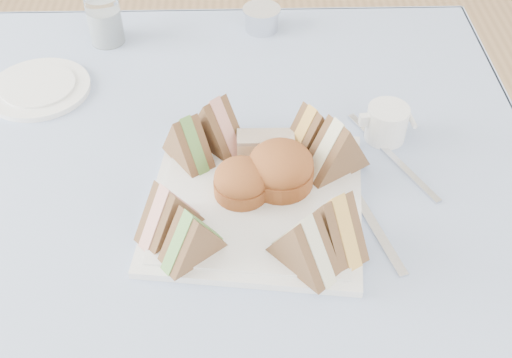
{
  "coord_description": "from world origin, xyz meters",
  "views": [
    {
      "loc": [
        0.05,
        -0.68,
        1.42
      ],
      "look_at": [
        0.07,
        -0.04,
        0.8
      ],
      "focal_mm": 45.0,
      "sensor_mm": 36.0,
      "label": 1
    }
  ],
  "objects_px": {
    "serving_plate": "(256,201)",
    "creamer_jug": "(387,123)",
    "water_glass": "(105,19)",
    "table": "(221,323)"
  },
  "relations": [
    {
      "from": "water_glass",
      "to": "creamer_jug",
      "type": "distance_m",
      "value": 0.57
    },
    {
      "from": "table",
      "to": "water_glass",
      "type": "relative_size",
      "value": 9.5
    },
    {
      "from": "creamer_jug",
      "to": "serving_plate",
      "type": "bearing_deg",
      "value": -153.29
    },
    {
      "from": "water_glass",
      "to": "serving_plate",
      "type": "bearing_deg",
      "value": -58.04
    },
    {
      "from": "serving_plate",
      "to": "water_glass",
      "type": "xyz_separation_m",
      "value": [
        -0.27,
        0.44,
        0.04
      ]
    },
    {
      "from": "serving_plate",
      "to": "creamer_jug",
      "type": "height_order",
      "value": "creamer_jug"
    },
    {
      "from": "serving_plate",
      "to": "water_glass",
      "type": "distance_m",
      "value": 0.52
    },
    {
      "from": "table",
      "to": "water_glass",
      "type": "xyz_separation_m",
      "value": [
        -0.21,
        0.4,
        0.42
      ]
    },
    {
      "from": "serving_plate",
      "to": "water_glass",
      "type": "height_order",
      "value": "water_glass"
    },
    {
      "from": "table",
      "to": "serving_plate",
      "type": "relative_size",
      "value": 2.98
    }
  ]
}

